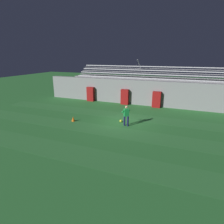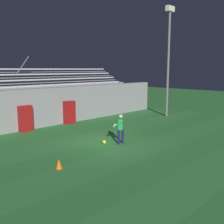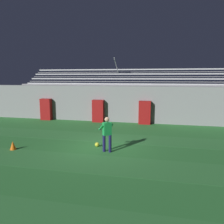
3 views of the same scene
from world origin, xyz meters
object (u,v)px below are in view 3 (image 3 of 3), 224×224
Objects in this scene: padding_pillar_gate_right at (145,113)px; padding_pillar_gate_left at (98,111)px; traffic_cone at (13,145)px; soccer_ball at (97,145)px; goalkeeper at (107,132)px; padding_pillar_far_left at (46,109)px.

padding_pillar_gate_left is at bearing 180.00° from padding_pillar_gate_right.
traffic_cone is (-2.28, -7.24, -0.66)m from padding_pillar_gate_left.
traffic_cone is at bearing -107.50° from padding_pillar_gate_left.
padding_pillar_gate_right reaches higher than soccer_ball.
padding_pillar_gate_left is 6.95m from goalkeeper.
traffic_cone is at bearing -73.39° from padding_pillar_far_left.
traffic_cone is at bearing -171.60° from goalkeeper.
padding_pillar_gate_right and padding_pillar_far_left have the same top height.
padding_pillar_gate_right is 1.04× the size of goalkeeper.
padding_pillar_far_left is 8.52m from soccer_ball.
padding_pillar_gate_left reaches higher than goalkeeper.
goalkeeper is (-1.34, -6.57, 0.08)m from padding_pillar_gate_right.
padding_pillar_gate_right is at bearing 71.40° from soccer_ball.
padding_pillar_gate_left is 1.04× the size of goalkeeper.
traffic_cone is (-5.89, -7.24, -0.66)m from padding_pillar_gate_right.
goalkeeper is 7.59× the size of soccer_ball.
padding_pillar_far_left is 7.58m from traffic_cone.
padding_pillar_far_left reaches higher than goalkeeper.
soccer_ball is at bearing -108.60° from padding_pillar_gate_right.
padding_pillar_far_left is (-4.44, 0.00, 0.00)m from padding_pillar_gate_left.
padding_pillar_gate_right is 8.05m from padding_pillar_far_left.
soccer_ball is 4.10m from traffic_cone.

